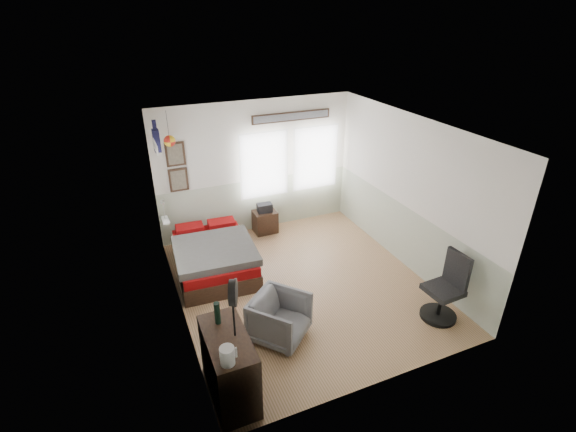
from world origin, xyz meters
The scene contains 12 objects.
ground_plane centered at (0.00, 0.00, -0.01)m, with size 4.00×4.50×0.01m, color olive.
room_shell centered at (-0.08, 0.19, 1.61)m, with size 4.02×4.52×2.71m.
wall_decor centered at (-1.10, 1.96, 2.10)m, with size 3.55×1.32×1.44m.
bed centered at (-1.26, 1.02, 0.28)m, with size 1.42×1.91×0.59m.
dresser centered at (-1.74, -1.67, 0.45)m, with size 0.48×1.00×0.90m, color black.
armchair centered at (-0.82, -1.00, 0.34)m, with size 0.72×0.74×0.67m, color slate.
nightstand centered at (0.07, 2.02, 0.23)m, with size 0.46×0.37×0.46m, color black.
task_chair centered at (1.62, -1.55, 0.44)m, with size 0.54×0.54×1.08m.
kettle centered at (-1.83, -2.05, 1.01)m, with size 0.19×0.16×0.21m.
bottle centered at (-1.77, -1.40, 1.04)m, with size 0.07×0.07×0.29m, color black.
stand_fan centered at (-1.63, -1.68, 1.49)m, with size 0.18×0.30×0.76m.
black_bag centered at (0.07, 2.02, 0.55)m, with size 0.30×0.19×0.18m, color black.
Camera 1 is at (-2.51, -5.25, 4.26)m, focal length 26.00 mm.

